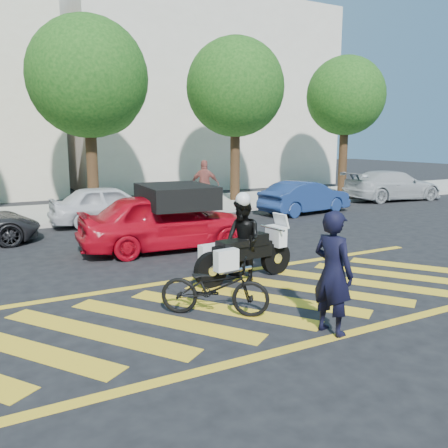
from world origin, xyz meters
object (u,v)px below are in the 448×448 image
police_motorcycle (243,254)px  officer_moto (243,240)px  red_convertible (165,221)px  parked_mid_right (110,205)px  bicycle (215,287)px  parked_right (305,197)px  parked_far_right (392,185)px  officer_bike (333,273)px

police_motorcycle → officer_moto: size_ratio=1.41×
red_convertible → parked_mid_right: size_ratio=1.13×
officer_moto → bicycle: bearing=-50.3°
red_convertible → bicycle: bearing=171.9°
bicycle → police_motorcycle: 2.06m
red_convertible → parked_right: size_ratio=1.17×
parked_far_right → parked_mid_right: bearing=96.8°
officer_moto → parked_right: 9.55m
police_motorcycle → parked_mid_right: 7.96m
bicycle → police_motorcycle: police_motorcycle is taller
bicycle → parked_right: parked_right is taller
officer_moto → parked_mid_right: size_ratio=0.43×
parked_right → parked_mid_right: bearing=72.7°
officer_moto → parked_far_right: size_ratio=0.35×
police_motorcycle → parked_far_right: 15.28m
police_motorcycle → bicycle: bearing=-140.7°
parked_mid_right → parked_right: (7.53, -1.25, -0.04)m
red_convertible → parked_right: bearing=-62.1°
red_convertible → parked_far_right: 14.19m
officer_bike → bicycle: 2.02m
officer_bike → parked_far_right: 17.18m
officer_moto → parked_right: size_ratio=0.44×
police_motorcycle → officer_bike: bearing=-100.2°
officer_bike → officer_moto: 3.01m
officer_bike → parked_far_right: officer_bike is taller
parked_mid_right → parked_far_right: 13.78m
officer_bike → police_motorcycle: bearing=-14.4°
officer_moto → parked_far_right: bearing=114.8°
red_convertible → parked_mid_right: (-0.31, 4.47, -0.09)m
officer_moto → parked_far_right: officer_moto is taller
parked_right → parked_far_right: 6.37m
officer_bike → bicycle: size_ratio=1.04×
bicycle → parked_right: bearing=-8.9°
police_motorcycle → officer_moto: officer_moto is taller
police_motorcycle → red_convertible: bearing=90.1°
parked_mid_right → parked_far_right: (13.78, 0.00, 0.03)m
parked_mid_right → police_motorcycle: bearing=-174.3°
officer_bike → parked_right: size_ratio=0.49×
red_convertible → parked_right: 7.90m
bicycle → parked_far_right: size_ratio=0.38×
police_motorcycle → parked_mid_right: bearing=88.7°
police_motorcycle → parked_mid_right: size_ratio=0.60×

